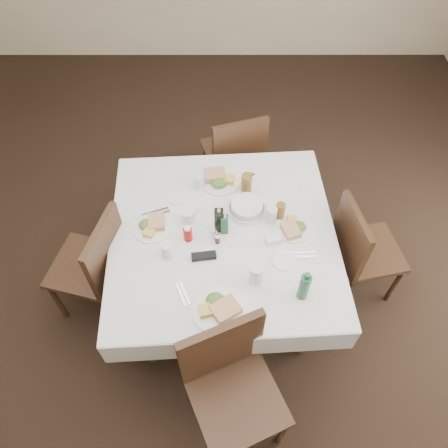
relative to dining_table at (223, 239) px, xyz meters
name	(u,v)px	position (x,y,z in m)	size (l,w,h in m)	color
ground_plane	(196,308)	(-0.21, -0.16, -0.69)	(7.00, 7.00, 0.00)	black
room_shell	(177,141)	(-0.21, -0.16, 1.02)	(6.04, 7.04, 2.80)	beige
dining_table	(223,239)	(0.00, 0.00, 0.00)	(1.57, 1.57, 0.76)	black
chair_north	(235,153)	(0.10, 0.99, -0.15)	(0.56, 0.56, 0.95)	black
chair_south	(230,379)	(0.04, -0.90, -0.10)	(0.64, 0.64, 1.03)	black
chair_east	(360,247)	(0.97, 0.04, -0.16)	(0.52, 0.52, 0.93)	black
chair_west	(96,263)	(-0.87, -0.10, -0.13)	(0.56, 0.56, 0.98)	black
meal_north	(219,179)	(-0.03, 0.46, 0.10)	(0.29, 0.29, 0.06)	white
meal_south	(219,308)	(-0.03, -0.56, 0.10)	(0.30, 0.30, 0.07)	white
meal_east	(293,228)	(0.46, 0.03, 0.09)	(0.24, 0.24, 0.05)	white
meal_west	(152,226)	(-0.47, 0.04, 0.09)	(0.25, 0.25, 0.06)	white
side_plate_a	(178,196)	(-0.32, 0.32, 0.08)	(0.17, 0.17, 0.01)	white
side_plate_b	(284,260)	(0.39, -0.22, 0.08)	(0.15, 0.15, 0.01)	white
water_n	(200,182)	(-0.16, 0.40, 0.13)	(0.06, 0.06, 0.12)	silver
water_s	(256,274)	(0.20, -0.36, 0.15)	(0.08, 0.08, 0.15)	silver
water_e	(272,215)	(0.32, 0.10, 0.14)	(0.07, 0.07, 0.13)	silver
water_w	(167,251)	(-0.35, -0.18, 0.13)	(0.06, 0.06, 0.12)	silver
iced_tea_a	(246,184)	(0.16, 0.37, 0.15)	(0.08, 0.08, 0.16)	brown
iced_tea_b	(280,211)	(0.38, 0.13, 0.14)	(0.06, 0.06, 0.13)	brown
bread_basket	(247,208)	(0.16, 0.18, 0.11)	(0.24, 0.24, 0.08)	silver
oil_cruet_dark	(219,220)	(-0.03, 0.03, 0.17)	(0.06, 0.06, 0.24)	black
oil_cruet_green	(225,224)	(0.01, 0.01, 0.16)	(0.05, 0.05, 0.20)	#1E5B33
ketchup_bottle	(188,234)	(-0.23, -0.05, 0.13)	(0.06, 0.06, 0.12)	#AD0508
salt_shaker	(214,233)	(-0.06, -0.04, 0.11)	(0.04, 0.04, 0.08)	white
pepper_shaker	(217,239)	(-0.04, -0.08, 0.11)	(0.03, 0.03, 0.07)	#462A1C
coffee_mug	(188,217)	(-0.23, 0.10, 0.12)	(0.14, 0.14, 0.10)	white
sunglasses	(204,256)	(-0.12, -0.19, 0.09)	(0.16, 0.07, 0.03)	black
green_bottle	(304,287)	(0.47, -0.46, 0.18)	(0.06, 0.06, 0.25)	#1E5B33
sugar_caddy	(273,240)	(0.32, -0.07, 0.10)	(0.10, 0.07, 0.05)	white
cutlery_n	(248,180)	(0.18, 0.47, 0.08)	(0.11, 0.17, 0.01)	silver
cutlery_s	(183,294)	(-0.24, -0.45, 0.08)	(0.10, 0.16, 0.01)	silver
cutlery_e	(300,255)	(0.49, -0.18, 0.08)	(0.20, 0.06, 0.01)	silver
cutlery_w	(156,213)	(-0.46, 0.16, 0.08)	(0.19, 0.11, 0.01)	silver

